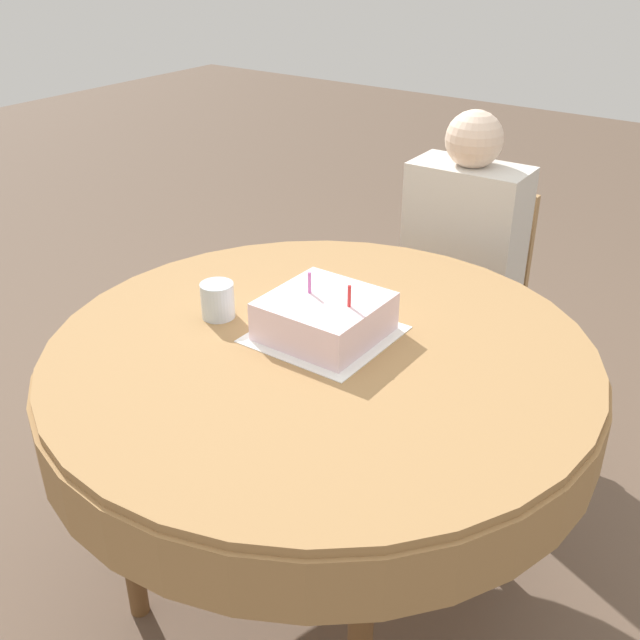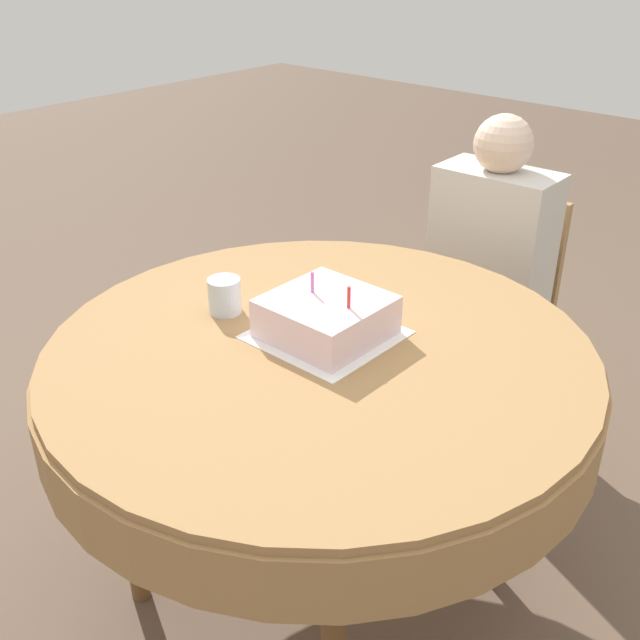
{
  "view_description": "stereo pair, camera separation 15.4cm",
  "coord_description": "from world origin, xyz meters",
  "px_view_note": "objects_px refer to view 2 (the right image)",
  "views": [
    {
      "loc": [
        0.86,
        -1.19,
        1.63
      ],
      "look_at": [
        -0.01,
        0.01,
        0.83
      ],
      "focal_mm": 42.0,
      "sensor_mm": 36.0,
      "label": 1
    },
    {
      "loc": [
        0.98,
        -1.1,
        1.63
      ],
      "look_at": [
        -0.01,
        0.01,
        0.83
      ],
      "focal_mm": 42.0,
      "sensor_mm": 36.0,
      "label": 2
    }
  ],
  "objects_px": {
    "person": "(487,262)",
    "drinking_glass": "(225,296)",
    "chair": "(493,311)",
    "birthday_cake": "(326,316)"
  },
  "relations": [
    {
      "from": "chair",
      "to": "drinking_glass",
      "type": "height_order",
      "value": "drinking_glass"
    },
    {
      "from": "chair",
      "to": "birthday_cake",
      "type": "height_order",
      "value": "birthday_cake"
    },
    {
      "from": "person",
      "to": "drinking_glass",
      "type": "height_order",
      "value": "person"
    },
    {
      "from": "person",
      "to": "drinking_glass",
      "type": "bearing_deg",
      "value": -104.11
    },
    {
      "from": "chair",
      "to": "drinking_glass",
      "type": "xyz_separation_m",
      "value": [
        -0.2,
        -1.01,
        0.37
      ]
    },
    {
      "from": "birthday_cake",
      "to": "drinking_glass",
      "type": "height_order",
      "value": "birthday_cake"
    },
    {
      "from": "person",
      "to": "birthday_cake",
      "type": "distance_m",
      "value": 0.86
    },
    {
      "from": "person",
      "to": "birthday_cake",
      "type": "xyz_separation_m",
      "value": [
        0.06,
        -0.85,
        0.16
      ]
    },
    {
      "from": "drinking_glass",
      "to": "chair",
      "type": "bearing_deg",
      "value": 78.71
    },
    {
      "from": "birthday_cake",
      "to": "drinking_glass",
      "type": "bearing_deg",
      "value": -163.66
    }
  ]
}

